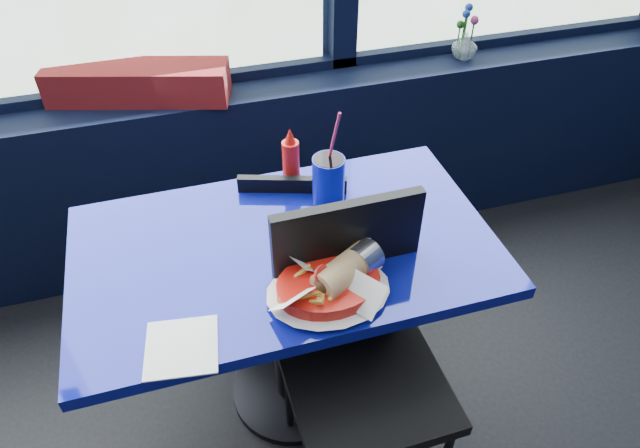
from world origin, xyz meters
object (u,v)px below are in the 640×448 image
at_px(chair_near_back, 280,239).
at_px(food_basket, 331,283).
at_px(planter_box, 138,83).
at_px(flower_vase, 465,43).
at_px(chair_near_front, 357,341).
at_px(ketchup_bottle, 291,160).
at_px(soda_cup, 328,180).
at_px(near_table, 287,288).

height_order(chair_near_back, food_basket, food_basket).
bearing_deg(planter_box, food_basket, -53.45).
xyz_separation_m(chair_near_back, flower_vase, (0.94, 0.52, 0.41)).
xyz_separation_m(chair_near_front, planter_box, (-0.48, 1.13, 0.31)).
relative_size(ketchup_bottle, soda_cup, 0.61).
bearing_deg(near_table, food_basket, -71.62).
bearing_deg(food_basket, planter_box, 105.65).
relative_size(near_table, chair_near_back, 1.50).
bearing_deg(ketchup_bottle, chair_near_front, -84.26).
bearing_deg(chair_near_back, ketchup_bottle, 144.86).
xyz_separation_m(flower_vase, soda_cup, (-0.81, -0.70, -0.04)).
height_order(chair_near_front, ketchup_bottle, chair_near_front).
bearing_deg(chair_near_front, planter_box, 112.64).
height_order(near_table, chair_near_front, chair_near_front).
relative_size(flower_vase, ketchup_bottle, 1.11).
bearing_deg(planter_box, near_table, -52.94).
bearing_deg(food_basket, flower_vase, 44.43).
height_order(planter_box, soda_cup, soda_cup).
distance_m(chair_near_back, planter_box, 0.79).
distance_m(near_table, chair_near_back, 0.35).
relative_size(chair_near_back, soda_cup, 2.40).
height_order(chair_near_front, planter_box, chair_near_front).
bearing_deg(flower_vase, soda_cup, -139.24).
height_order(near_table, chair_near_back, chair_near_back).
distance_m(planter_box, ketchup_bottle, 0.74).
xyz_separation_m(near_table, chair_near_back, (0.05, 0.33, -0.11)).
relative_size(chair_near_front, soda_cup, 2.88).
xyz_separation_m(planter_box, flower_vase, (1.33, -0.03, 0.00)).
bearing_deg(chair_near_back, food_basket, 109.75).
bearing_deg(ketchup_bottle, near_table, -108.23).
bearing_deg(chair_near_front, soda_cup, 84.62).
bearing_deg(planter_box, chair_near_back, -38.54).
xyz_separation_m(chair_near_front, flower_vase, (0.84, 1.10, 0.31)).
distance_m(chair_near_front, soda_cup, 0.49).
bearing_deg(ketchup_bottle, planter_box, 125.58).
height_order(near_table, planter_box, planter_box).
relative_size(chair_near_back, ketchup_bottle, 3.95).
bearing_deg(chair_near_back, soda_cup, 143.02).
distance_m(chair_near_front, planter_box, 1.27).
distance_m(chair_near_back, food_basket, 0.64).
bearing_deg(soda_cup, planter_box, 125.39).
relative_size(chair_near_front, chair_near_back, 1.20).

